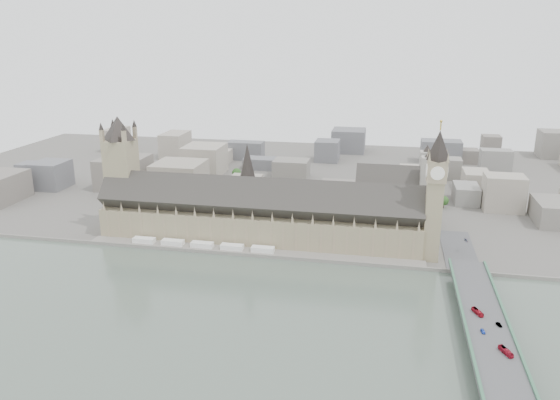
% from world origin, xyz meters
% --- Properties ---
extents(ground, '(900.00, 900.00, 0.00)m').
position_xyz_m(ground, '(0.00, 0.00, 0.00)').
color(ground, '#595651').
rests_on(ground, ground).
extents(river_thames, '(600.00, 600.00, 0.00)m').
position_xyz_m(river_thames, '(0.00, -165.00, 0.00)').
color(river_thames, '#4E5C52').
rests_on(river_thames, ground).
extents(embankment_wall, '(600.00, 1.50, 3.00)m').
position_xyz_m(embankment_wall, '(0.00, -15.00, 1.50)').
color(embankment_wall, slate).
rests_on(embankment_wall, ground).
extents(river_terrace, '(270.00, 15.00, 2.00)m').
position_xyz_m(river_terrace, '(0.00, -7.50, 1.00)').
color(river_terrace, slate).
rests_on(river_terrace, ground).
extents(terrace_tents, '(118.00, 7.00, 4.00)m').
position_xyz_m(terrace_tents, '(-40.00, -7.00, 4.00)').
color(terrace_tents, white).
rests_on(terrace_tents, river_terrace).
extents(palace_of_westminster, '(265.00, 40.73, 55.44)m').
position_xyz_m(palace_of_westminster, '(0.00, 19.70, 22.71)').
color(palace_of_westminster, gray).
rests_on(palace_of_westminster, ground).
extents(elizabeth_tower, '(17.00, 17.00, 107.50)m').
position_xyz_m(elizabeth_tower, '(138.00, 8.00, 58.09)').
color(elizabeth_tower, gray).
rests_on(elizabeth_tower, ground).
extents(victoria_tower, '(30.00, 30.00, 100.00)m').
position_xyz_m(victoria_tower, '(-122.00, 26.00, 55.20)').
color(victoria_tower, gray).
rests_on(victoria_tower, ground).
extents(central_tower, '(13.00, 13.00, 48.00)m').
position_xyz_m(central_tower, '(-10.00, 26.00, 57.92)').
color(central_tower, gray).
rests_on(central_tower, ground).
extents(westminster_bridge, '(25.00, 325.00, 10.25)m').
position_xyz_m(westminster_bridge, '(162.00, -87.50, 5.12)').
color(westminster_bridge, '#474749').
rests_on(westminster_bridge, ground).
extents(bridge_parapets, '(25.00, 235.00, 1.15)m').
position_xyz_m(bridge_parapets, '(162.00, -132.00, 10.82)').
color(bridge_parapets, '#3C6E51').
rests_on(bridge_parapets, westminster_bridge).
extents(westminster_abbey, '(68.00, 36.00, 64.00)m').
position_xyz_m(westminster_abbey, '(110.92, 95.00, 25.08)').
color(westminster_abbey, '#A19C91').
rests_on(westminster_abbey, ground).
extents(city_skyline_inland, '(720.00, 360.00, 38.00)m').
position_xyz_m(city_skyline_inland, '(0.00, 245.00, 19.00)').
color(city_skyline_inland, gray).
rests_on(city_skyline_inland, ground).
extents(park_trees, '(110.00, 30.00, 15.00)m').
position_xyz_m(park_trees, '(-10.00, 60.00, 7.50)').
color(park_trees, '#1C4318').
rests_on(park_trees, ground).
extents(red_bus_north, '(6.09, 9.86, 2.73)m').
position_xyz_m(red_bus_north, '(158.40, -93.94, 11.61)').
color(red_bus_north, '#A81321').
rests_on(red_bus_north, westminster_bridge).
extents(red_bus_south, '(6.41, 10.19, 2.82)m').
position_xyz_m(red_bus_south, '(166.65, -134.11, 11.66)').
color(red_bus_south, '#A71428').
rests_on(red_bus_south, westminster_bridge).
extents(car_blue, '(2.35, 4.86, 1.60)m').
position_xyz_m(car_blue, '(158.50, -114.74, 11.05)').
color(car_blue, '#1B3EB3').
rests_on(car_blue, westminster_bridge).
extents(car_silver, '(3.13, 4.88, 1.52)m').
position_xyz_m(car_silver, '(168.34, -105.60, 11.01)').
color(car_silver, gray).
rests_on(car_silver, westminster_bridge).
extents(car_approach, '(2.84, 5.27, 1.45)m').
position_xyz_m(car_approach, '(166.36, 25.87, 10.98)').
color(car_approach, gray).
rests_on(car_approach, westminster_bridge).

